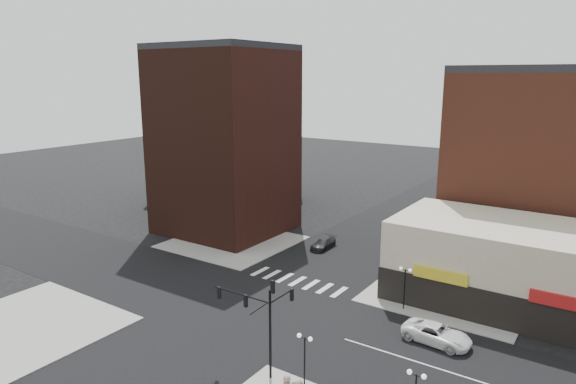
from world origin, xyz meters
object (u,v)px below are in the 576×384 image
Objects in this scene: white_suv at (437,334)px; dark_sedan_north at (323,243)px; street_lamp_se_a at (305,348)px; street_lamp_ne at (405,278)px; traffic_signal at (262,311)px.

white_suv reaches higher than dark_sedan_north.
street_lamp_se_a reaches higher than white_suv.
street_lamp_ne is 0.73× the size of white_suv.
dark_sedan_north is (-10.51, 26.97, -4.30)m from traffic_signal.
street_lamp_ne is (1.00, 16.00, 0.00)m from street_lamp_se_a.
traffic_signal is 1.37× the size of white_suv.
dark_sedan_north is at bearing 117.74° from street_lamp_se_a.
street_lamp_se_a is 0.73× the size of white_suv.
white_suv is at bearing -39.20° from dark_sedan_north.
white_suv is 1.25× the size of dark_sedan_north.
street_lamp_se_a and street_lamp_ne have the same top height.
street_lamp_se_a is 30.77m from dark_sedan_north.
traffic_signal is at bearing -70.16° from dark_sedan_north.
dark_sedan_north is at bearing 111.28° from traffic_signal.
street_lamp_se_a is 0.92× the size of dark_sedan_north.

